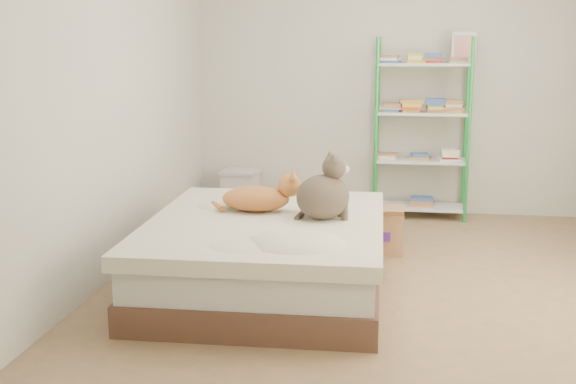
% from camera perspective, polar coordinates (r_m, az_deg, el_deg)
% --- Properties ---
extents(room, '(3.81, 4.21, 2.61)m').
position_cam_1_polar(room, '(5.00, 7.78, 7.58)').
color(room, '#A37D55').
rests_on(room, ground).
extents(bed, '(1.60, 1.98, 0.49)m').
position_cam_1_polar(bed, '(4.90, -1.70, -4.95)').
color(bed, '#4D352D').
rests_on(bed, ground).
extents(orange_cat, '(0.58, 0.34, 0.23)m').
position_cam_1_polar(orange_cat, '(5.03, -2.56, -0.27)').
color(orange_cat, '#ED9B3F').
rests_on(orange_cat, bed).
extents(grey_cat, '(0.47, 0.43, 0.44)m').
position_cam_1_polar(grey_cat, '(4.78, 2.78, 0.38)').
color(grey_cat, brown).
rests_on(grey_cat, bed).
extents(shelf_unit, '(0.90, 0.36, 1.74)m').
position_cam_1_polar(shelf_unit, '(6.91, 10.58, 5.46)').
color(shelf_unit, green).
rests_on(shelf_unit, ground).
extents(cardboard_box, '(0.50, 0.47, 0.40)m').
position_cam_1_polar(cardboard_box, '(5.88, 6.73, -2.91)').
color(cardboard_box, '#A87145').
rests_on(cardboard_box, ground).
extents(white_bin, '(0.38, 0.34, 0.41)m').
position_cam_1_polar(white_bin, '(7.16, -3.79, 0.13)').
color(white_bin, beige).
rests_on(white_bin, ground).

